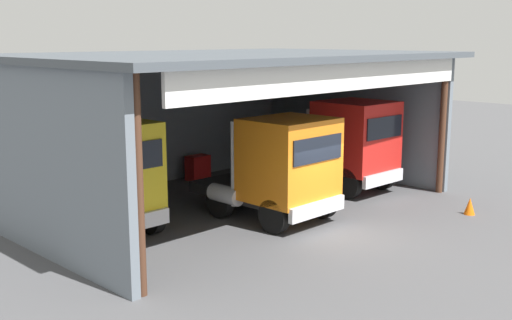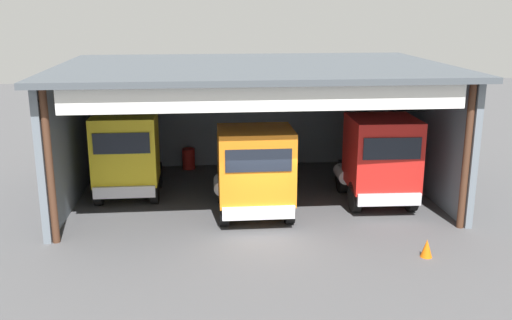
{
  "view_description": "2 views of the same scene",
  "coord_description": "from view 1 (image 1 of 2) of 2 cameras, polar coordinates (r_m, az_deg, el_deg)",
  "views": [
    {
      "loc": [
        -14.37,
        -10.98,
        5.69
      ],
      "look_at": [
        0.0,
        3.17,
        1.75
      ],
      "focal_mm": 43.96,
      "sensor_mm": 36.0,
      "label": 1
    },
    {
      "loc": [
        -1.98,
        -17.64,
        7.38
      ],
      "look_at": [
        0.0,
        3.17,
        1.75
      ],
      "focal_mm": 40.6,
      "sensor_mm": 36.0,
      "label": 2
    }
  ],
  "objects": [
    {
      "name": "traffic_cone",
      "position": [
        21.72,
        18.87,
        -3.99
      ],
      "size": [
        0.36,
        0.36,
        0.56
      ],
      "primitive_type": "cone",
      "color": "orange",
      "rests_on": "ground"
    },
    {
      "name": "workshop_shed",
      "position": [
        21.86,
        -4.13,
        5.58
      ],
      "size": [
        14.56,
        9.81,
        5.21
      ],
      "color": "slate",
      "rests_on": "ground"
    },
    {
      "name": "ground_plane",
      "position": [
        18.96,
        6.88,
        -6.5
      ],
      "size": [
        80.0,
        80.0,
        0.0
      ],
      "primitive_type": "plane",
      "color": "#4C4C4F",
      "rests_on": "ground"
    },
    {
      "name": "oil_drum",
      "position": [
        23.27,
        -13.94,
        -2.24
      ],
      "size": [
        0.58,
        0.58,
        0.95
      ],
      "primitive_type": "cylinder",
      "color": "#B21E19",
      "rests_on": "ground"
    },
    {
      "name": "tool_cart",
      "position": [
        25.62,
        -5.32,
        -0.69
      ],
      "size": [
        0.9,
        0.6,
        1.0
      ],
      "primitive_type": "cube",
      "color": "red",
      "rests_on": "ground"
    },
    {
      "name": "truck_yellow_right_bay",
      "position": [
        18.44,
        -13.52,
        -1.57
      ],
      "size": [
        2.55,
        4.16,
        3.37
      ],
      "rotation": [
        0.0,
        0.0,
        3.14
      ],
      "color": "yellow",
      "rests_on": "ground"
    },
    {
      "name": "truck_orange_center_right_bay",
      "position": [
        19.57,
        2.25,
        -0.67
      ],
      "size": [
        2.73,
        4.95,
        3.29
      ],
      "rotation": [
        0.0,
        0.0,
        3.14
      ],
      "color": "orange",
      "rests_on": "ground"
    },
    {
      "name": "truck_red_yard_outside",
      "position": [
        23.73,
        8.5,
        1.51
      ],
      "size": [
        2.6,
        4.88,
        3.41
      ],
      "rotation": [
        0.0,
        0.0,
        3.11
      ],
      "color": "red",
      "rests_on": "ground"
    }
  ]
}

